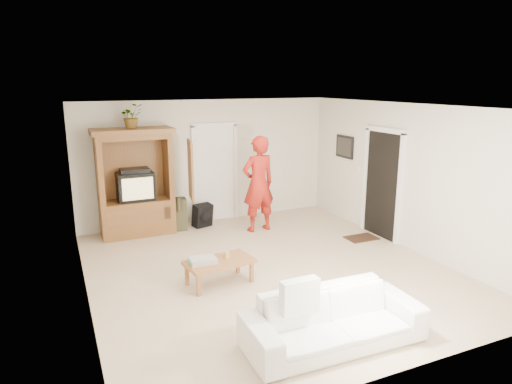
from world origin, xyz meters
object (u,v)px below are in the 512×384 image
(armoire, at_px, (137,189))
(man, at_px, (258,184))
(sofa, at_px, (334,320))
(coffee_table, at_px, (219,263))

(armoire, height_order, man, armoire)
(man, relative_size, sofa, 0.93)
(armoire, bearing_deg, sofa, -74.88)
(armoire, distance_m, coffee_table, 2.99)
(armoire, height_order, sofa, armoire)
(man, distance_m, sofa, 4.30)
(sofa, bearing_deg, coffee_table, 109.06)
(sofa, height_order, coffee_table, sofa)
(armoire, relative_size, coffee_table, 1.97)
(armoire, distance_m, man, 2.39)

